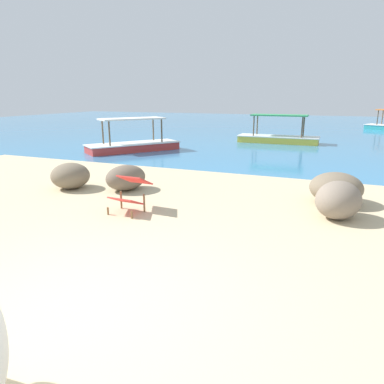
% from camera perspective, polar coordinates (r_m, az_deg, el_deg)
% --- Properties ---
extents(sand_beach, '(18.00, 14.00, 0.04)m').
position_cam_1_polar(sand_beach, '(3.94, -18.67, -18.25)').
color(sand_beach, '#CCB78E').
rests_on(sand_beach, ground).
extents(water_surface, '(60.00, 36.00, 0.03)m').
position_cam_1_polar(water_surface, '(24.62, 16.90, 9.58)').
color(water_surface, teal).
rests_on(water_surface, ground).
extents(deck_chair_far, '(0.58, 0.79, 0.68)m').
position_cam_1_polar(deck_chair_far, '(6.69, -9.86, 0.13)').
color(deck_chair_far, brown).
rests_on(deck_chair_far, sand_beach).
extents(shore_rock_large, '(1.19, 1.19, 0.60)m').
position_cam_1_polar(shore_rock_large, '(8.74, -18.95, 2.49)').
color(shore_rock_large, '#756651').
rests_on(shore_rock_large, sand_beach).
extents(shore_rock_medium, '(1.04, 1.17, 0.58)m').
position_cam_1_polar(shore_rock_medium, '(8.27, -10.59, 2.28)').
color(shore_rock_medium, '#6B5B4C').
rests_on(shore_rock_medium, sand_beach).
extents(shore_rock_small, '(1.00, 1.10, 0.67)m').
position_cam_1_polar(shore_rock_small, '(6.73, 22.45, -1.20)').
color(shore_rock_small, gray).
rests_on(shore_rock_small, sand_beach).
extents(shore_rock_flat, '(1.46, 1.46, 0.62)m').
position_cam_1_polar(shore_rock_flat, '(7.70, 22.14, 0.62)').
color(shore_rock_flat, '#756651').
rests_on(shore_rock_flat, sand_beach).
extents(boat_yellow, '(3.67, 1.16, 1.29)m').
position_cam_1_polar(boat_yellow, '(17.18, 13.65, 8.61)').
color(boat_yellow, gold).
rests_on(boat_yellow, water_surface).
extents(boat_red, '(3.10, 3.65, 1.29)m').
position_cam_1_polar(boat_red, '(14.39, -9.42, 7.62)').
color(boat_red, '#C63833').
rests_on(boat_red, water_surface).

